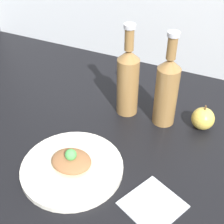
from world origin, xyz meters
TOP-DOWN VIEW (x-y plane):
  - ground_plane at (0.00, 0.00)cm, footprint 180.00×110.00cm
  - plate at (-9.46, -12.32)cm, footprint 27.31×27.31cm
  - plated_food at (-9.46, -12.32)cm, footprint 17.57×17.57cm
  - cider_bottle_left at (-6.52, 18.05)cm, footprint 6.96×6.96cm
  - cider_bottle_right at (6.06, 18.05)cm, footprint 6.96×6.96cm
  - apple at (17.93, 20.08)cm, footprint 7.03×7.03cm
  - napkin at (13.83, -13.88)cm, footprint 16.59×16.83cm

SIDE VIEW (x-z plane):
  - ground_plane at x=0.00cm, z-range -4.00..0.00cm
  - napkin at x=13.83cm, z-range 0.00..0.80cm
  - plate at x=-9.46cm, z-range 0.06..2.00cm
  - plated_food at x=-9.46cm, z-range 0.29..5.92cm
  - apple at x=17.93cm, z-range -0.67..7.71cm
  - cider_bottle_left at x=-6.52cm, z-range -3.04..27.13cm
  - cider_bottle_right at x=6.06cm, z-range -3.04..27.13cm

